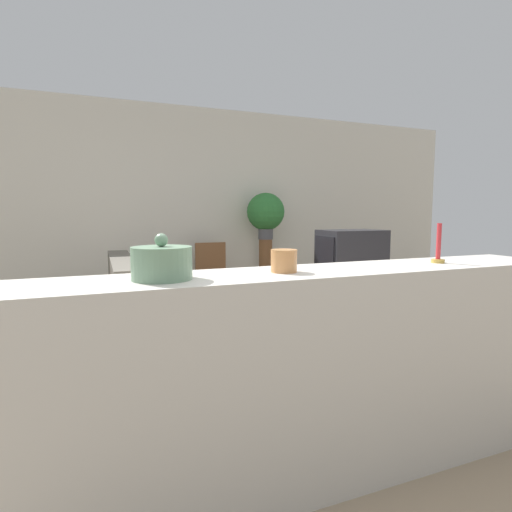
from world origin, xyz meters
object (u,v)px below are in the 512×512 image
object	(u,v)px
television	(351,256)
potted_plant	(266,213)
couch	(155,319)
decorative_bowl	(162,263)
wooden_chair	(213,277)

from	to	relation	value
television	potted_plant	xyz separation A→B (m)	(-0.46, 1.32, 0.48)
couch	decorative_bowl	world-z (taller)	decorative_bowl
potted_plant	decorative_bowl	world-z (taller)	potted_plant
couch	decorative_bowl	size ratio (longest dim) A/B	6.91
wooden_chair	decorative_bowl	world-z (taller)	decorative_bowl
couch	potted_plant	bearing A→B (deg)	37.18
wooden_chair	potted_plant	world-z (taller)	potted_plant
wooden_chair	decorative_bowl	bearing A→B (deg)	-108.91
couch	potted_plant	distance (m)	2.31
wooden_chair	potted_plant	distance (m)	1.14
television	wooden_chair	bearing A→B (deg)	136.97
television	decorative_bowl	world-z (taller)	decorative_bowl
couch	decorative_bowl	distance (m)	2.25
potted_plant	decorative_bowl	xyz separation A→B (m)	(-1.88, -3.36, -0.21)
wooden_chair	potted_plant	size ratio (longest dim) A/B	1.48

